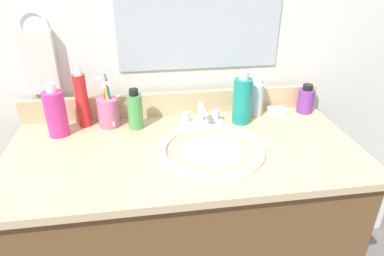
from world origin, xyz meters
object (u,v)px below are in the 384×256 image
at_px(faucet, 201,117).
at_px(bottle_gel_clear, 256,98).
at_px(bottle_toner_green, 135,111).
at_px(bottle_spray_red, 82,98).
at_px(cup_pink, 108,111).
at_px(soap_bar, 277,111).
at_px(bottle_mouthwash_teal, 242,100).
at_px(hand_towel, 40,63).
at_px(bottle_cream_purple, 306,100).
at_px(bottle_soap_pink, 56,113).

distance_m(faucet, bottle_gel_clear, 0.23).
xyz_separation_m(bottle_toner_green, bottle_spray_red, (-0.18, 0.05, 0.04)).
relative_size(cup_pink, soap_bar, 3.06).
bearing_deg(bottle_toner_green, soap_bar, 3.97).
bearing_deg(bottle_toner_green, cup_pink, 161.79).
height_order(faucet, bottle_mouthwash_teal, bottle_mouthwash_teal).
distance_m(faucet, soap_bar, 0.31).
relative_size(bottle_mouthwash_teal, bottle_spray_red, 0.84).
bearing_deg(faucet, bottle_gel_clear, 12.13).
height_order(hand_towel, bottle_toner_green, hand_towel).
xyz_separation_m(faucet, bottle_spray_red, (-0.42, 0.05, 0.08)).
bearing_deg(bottle_spray_red, bottle_cream_purple, -0.57).
distance_m(bottle_toner_green, soap_bar, 0.55).
relative_size(faucet, cup_pink, 0.82).
relative_size(faucet, bottle_soap_pink, 0.87).
bearing_deg(bottle_cream_purple, soap_bar, 179.85).
relative_size(bottle_mouthwash_teal, cup_pink, 1.00).
xyz_separation_m(faucet, bottle_gel_clear, (0.22, 0.05, 0.04)).
height_order(bottle_gel_clear, cup_pink, cup_pink).
height_order(hand_towel, faucet, hand_towel).
distance_m(bottle_soap_pink, bottle_spray_red, 0.10).
height_order(faucet, bottle_cream_purple, bottle_cream_purple).
relative_size(bottle_gel_clear, bottle_mouthwash_teal, 0.77).
xyz_separation_m(bottle_cream_purple, cup_pink, (-0.75, -0.01, 0.01)).
xyz_separation_m(bottle_soap_pink, bottle_spray_red, (0.08, 0.06, 0.02)).
relative_size(bottle_toner_green, bottle_spray_red, 0.63).
height_order(bottle_mouthwash_teal, soap_bar, bottle_mouthwash_teal).
relative_size(bottle_toner_green, cup_pink, 0.75).
xyz_separation_m(bottle_mouthwash_teal, soap_bar, (0.16, 0.05, -0.08)).
relative_size(bottle_cream_purple, soap_bar, 1.77).
bearing_deg(bottle_mouthwash_teal, bottle_cream_purple, 10.23).
bearing_deg(soap_bar, bottle_spray_red, 179.37).
relative_size(faucet, bottle_toner_green, 1.09).
height_order(faucet, bottle_spray_red, bottle_spray_red).
relative_size(bottle_cream_purple, bottle_mouthwash_teal, 0.58).
distance_m(hand_towel, bottle_cream_purple, 0.99).
bearing_deg(bottle_spray_red, bottle_soap_pink, -143.37).
bearing_deg(cup_pink, soap_bar, 0.58).
bearing_deg(bottle_cream_purple, bottle_mouthwash_teal, -169.77).
xyz_separation_m(bottle_gel_clear, soap_bar, (0.09, -0.00, -0.06)).
distance_m(bottle_gel_clear, bottle_soap_pink, 0.72).
xyz_separation_m(bottle_mouthwash_teal, bottle_spray_red, (-0.57, 0.06, 0.02)).
distance_m(bottle_gel_clear, bottle_mouthwash_teal, 0.09).
relative_size(bottle_gel_clear, bottle_toner_green, 1.01).
xyz_separation_m(bottle_spray_red, cup_pink, (0.09, -0.01, -0.05)).
distance_m(bottle_toner_green, bottle_mouthwash_teal, 0.39).
xyz_separation_m(bottle_toner_green, soap_bar, (0.54, 0.04, -0.05)).
bearing_deg(bottle_mouthwash_teal, bottle_toner_green, 178.24).
distance_m(hand_towel, bottle_toner_green, 0.37).
distance_m(faucet, bottle_spray_red, 0.43).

